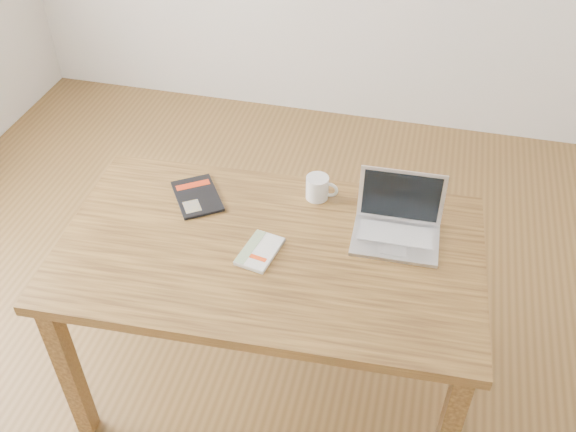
% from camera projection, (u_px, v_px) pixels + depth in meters
% --- Properties ---
extents(room, '(4.04, 4.04, 2.70)m').
position_uv_depth(room, '(212.00, 63.00, 1.89)').
color(room, brown).
rests_on(room, ground).
extents(desk, '(1.47, 0.89, 0.75)m').
position_uv_depth(desk, '(270.00, 266.00, 2.23)').
color(desk, brown).
rests_on(desk, ground).
extents(white_guidebook, '(0.14, 0.19, 0.02)m').
position_uv_depth(white_guidebook, '(260.00, 251.00, 2.14)').
color(white_guidebook, beige).
rests_on(white_guidebook, desk).
extents(black_guidebook, '(0.25, 0.27, 0.01)m').
position_uv_depth(black_guidebook, '(197.00, 196.00, 2.37)').
color(black_guidebook, black).
rests_on(black_guidebook, desk).
extents(laptop, '(0.30, 0.24, 0.21)m').
position_uv_depth(laptop, '(397.00, 224.00, 2.19)').
color(laptop, silver).
rests_on(laptop, desk).
extents(coffee_mug, '(0.12, 0.08, 0.09)m').
position_uv_depth(coffee_mug, '(318.00, 187.00, 2.34)').
color(coffee_mug, white).
rests_on(coffee_mug, desk).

